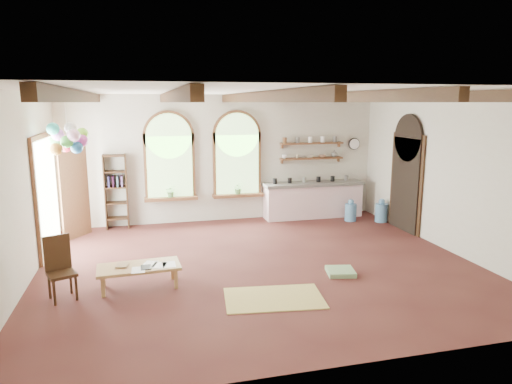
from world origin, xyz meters
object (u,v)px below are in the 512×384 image
object	(u,v)px
coffee_table	(139,268)
kitchen_counter	(313,199)
side_chair	(62,281)
balloon_cluster	(67,139)

from	to	relation	value
coffee_table	kitchen_counter	bearing A→B (deg)	39.94
coffee_table	side_chair	bearing A→B (deg)	-171.72
coffee_table	side_chair	xyz separation A→B (m)	(-1.16, -0.17, -0.05)
kitchen_counter	balloon_cluster	xyz separation A→B (m)	(-5.71, -1.86, 1.86)
side_chair	balloon_cluster	distance (m)	2.91
balloon_cluster	coffee_table	bearing A→B (deg)	-57.23
side_chair	balloon_cluster	size ratio (longest dim) A/B	0.87
side_chair	coffee_table	bearing A→B (deg)	8.28
kitchen_counter	side_chair	xyz separation A→B (m)	(-5.64, -3.92, -0.19)
side_chair	balloon_cluster	xyz separation A→B (m)	(-0.06, 2.06, 2.05)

